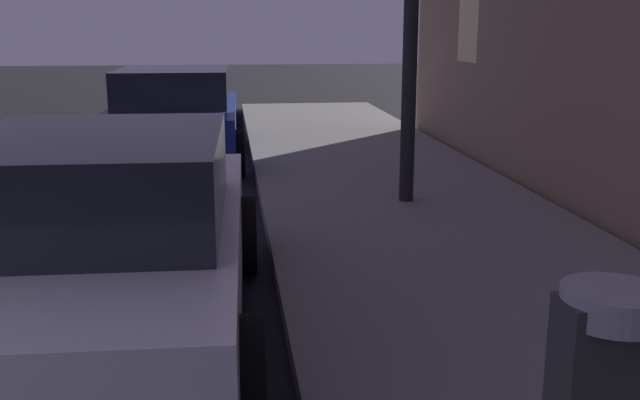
{
  "coord_description": "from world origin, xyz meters",
  "views": [
    {
      "loc": [
        3.66,
        -0.4,
        2.06
      ],
      "look_at": [
        4.04,
        2.63,
        1.33
      ],
      "focal_mm": 40.83,
      "sensor_mm": 36.0,
      "label": 1
    }
  ],
  "objects": [
    {
      "name": "car_white",
      "position": [
        2.85,
        4.23,
        0.7
      ],
      "size": [
        2.05,
        4.27,
        1.43
      ],
      "color": "silver",
      "rests_on": "ground"
    },
    {
      "name": "car_blue",
      "position": [
        2.85,
        10.95,
        0.71
      ],
      "size": [
        2.13,
        4.23,
        1.43
      ],
      "color": "navy",
      "rests_on": "ground"
    }
  ]
}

